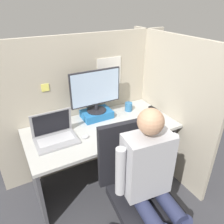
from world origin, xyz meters
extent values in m
plane|color=#3D3D42|center=(0.00, 0.00, 0.00)|extent=(12.00, 12.00, 0.00)
cube|color=#B7AD99|center=(0.00, 0.74, 0.77)|extent=(1.98, 0.04, 1.55)
cube|color=white|center=(0.28, 0.71, 1.13)|extent=(0.28, 0.01, 0.31)
cube|color=#F4EA66|center=(-0.42, 0.71, 1.08)|extent=(0.07, 0.01, 0.07)
cube|color=#B7AD99|center=(0.76, 0.29, 0.77)|extent=(0.04, 1.36, 1.55)
cube|color=#B7B7B2|center=(0.00, 0.36, 0.69)|extent=(1.48, 0.71, 0.03)
cube|color=#4C4C51|center=(-0.70, 0.36, 0.34)|extent=(0.03, 0.61, 0.68)
cube|color=#4C4C51|center=(0.70, 0.36, 0.34)|extent=(0.03, 0.61, 0.68)
cube|color=#236BAD|center=(0.04, 0.56, 0.75)|extent=(0.31, 0.21, 0.08)
cylinder|color=#232328|center=(0.04, 0.56, 0.79)|extent=(0.20, 0.20, 0.01)
cylinder|color=#232328|center=(0.04, 0.56, 0.84)|extent=(0.04, 0.04, 0.08)
cube|color=#232328|center=(0.04, 0.57, 1.05)|extent=(0.54, 0.02, 0.36)
cube|color=silver|center=(0.04, 0.55, 1.05)|extent=(0.51, 0.00, 0.34)
cube|color=#99999E|center=(-0.46, 0.33, 0.72)|extent=(0.37, 0.25, 0.02)
cube|color=silver|center=(-0.46, 0.34, 0.73)|extent=(0.31, 0.14, 0.00)
cube|color=#99999E|center=(-0.46, 0.43, 0.85)|extent=(0.37, 0.06, 0.25)
cube|color=black|center=(-0.46, 0.42, 0.85)|extent=(0.32, 0.04, 0.22)
ellipsoid|color=silver|center=(-0.21, 0.26, 0.72)|extent=(0.06, 0.04, 0.03)
cube|color=black|center=(0.64, 0.36, 0.73)|extent=(0.04, 0.12, 0.05)
cone|color=orange|center=(0.28, 0.15, 0.73)|extent=(0.04, 0.11, 0.04)
cylinder|color=green|center=(0.28, 0.22, 0.73)|extent=(0.02, 0.02, 0.02)
cube|color=black|center=(0.05, -0.25, 0.02)|extent=(0.15, 0.27, 0.04)
cylinder|color=gray|center=(-0.01, -0.38, 0.21)|extent=(0.05, 0.05, 0.34)
cube|color=black|center=(-0.01, -0.38, 0.41)|extent=(0.51, 0.51, 0.07)
cube|color=black|center=(-0.03, -0.12, 0.73)|extent=(0.44, 0.10, 0.57)
cylinder|color=#282D4C|center=(-0.08, -0.50, 0.50)|extent=(0.15, 0.36, 0.11)
cylinder|color=#282D4C|center=(0.10, -0.52, 0.50)|extent=(0.15, 0.36, 0.11)
cube|color=#B2B2B7|center=(-0.01, -0.38, 0.80)|extent=(0.36, 0.24, 0.49)
sphere|color=tan|center=(-0.01, -0.38, 1.15)|extent=(0.18, 0.18, 0.18)
cylinder|color=#B2B2B7|center=(-0.21, -0.36, 0.80)|extent=(0.07, 0.07, 0.39)
cylinder|color=#B2B2B7|center=(0.20, -0.40, 0.80)|extent=(0.07, 0.07, 0.39)
cylinder|color=teal|center=(0.43, 0.53, 0.75)|extent=(0.08, 0.08, 0.10)
camera|label=1|loc=(-0.80, -1.31, 1.86)|focal=35.00mm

